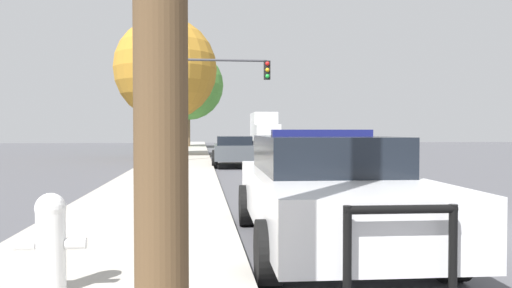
{
  "coord_description": "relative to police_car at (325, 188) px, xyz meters",
  "views": [
    {
      "loc": [
        -4.11,
        -7.08,
        1.54
      ],
      "look_at": [
        -2.09,
        10.96,
        1.04
      ],
      "focal_mm": 35.0,
      "sensor_mm": 36.0,
      "label": 1
    }
  ],
  "objects": [
    {
      "name": "ground_plane",
      "position": [
        2.47,
        0.64,
        -0.77
      ],
      "size": [
        110.0,
        110.0,
        0.0
      ],
      "primitive_type": "plane",
      "color": "#4F4F54"
    },
    {
      "name": "box_truck",
      "position": [
        4.73,
        43.14,
        0.99
      ],
      "size": [
        2.64,
        7.89,
        3.31
      ],
      "rotation": [
        0.0,
        0.0,
        3.12
      ],
      "color": "silver",
      "rests_on": "ground_plane"
    },
    {
      "name": "traffic_light",
      "position": [
        -0.72,
        17.38,
        2.86
      ],
      "size": [
        4.24,
        0.35,
        4.9
      ],
      "color": "#424247",
      "rests_on": "sidewalk_left"
    },
    {
      "name": "police_car",
      "position": [
        0.0,
        0.0,
        0.0
      ],
      "size": [
        2.21,
        5.22,
        1.55
      ],
      "rotation": [
        0.0,
        0.0,
        3.12
      ],
      "color": "white",
      "rests_on": "ground_plane"
    },
    {
      "name": "fire_hydrant",
      "position": [
        -2.93,
        -1.98,
        -0.18
      ],
      "size": [
        0.59,
        0.26,
        0.87
      ],
      "color": "white",
      "rests_on": "sidewalk_left"
    },
    {
      "name": "car_background_midblock",
      "position": [
        -0.22,
        14.85,
        -0.07
      ],
      "size": [
        1.95,
        4.33,
        1.29
      ],
      "rotation": [
        0.0,
        0.0,
        -0.03
      ],
      "color": "#474C51",
      "rests_on": "ground_plane"
    },
    {
      "name": "sidewalk_left",
      "position": [
        -2.63,
        0.64,
        -0.71
      ],
      "size": [
        3.0,
        110.0,
        0.13
      ],
      "color": "#ADA89E",
      "rests_on": "ground_plane"
    },
    {
      "name": "tree_sidewalk_mid",
      "position": [
        -3.56,
        21.86,
        4.19
      ],
      "size": [
        5.71,
        5.71,
        7.69
      ],
      "color": "brown",
      "rests_on": "sidewalk_left"
    },
    {
      "name": "tree_sidewalk_far",
      "position": [
        -2.67,
        37.58,
        4.73
      ],
      "size": [
        6.12,
        6.12,
        8.44
      ],
      "color": "brown",
      "rests_on": "sidewalk_left"
    },
    {
      "name": "car_background_oncoming",
      "position": [
        5.12,
        24.52,
        -0.08
      ],
      "size": [
        2.27,
        4.51,
        1.29
      ],
      "rotation": [
        0.0,
        0.0,
        3.07
      ],
      "color": "#333856",
      "rests_on": "ground_plane"
    }
  ]
}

